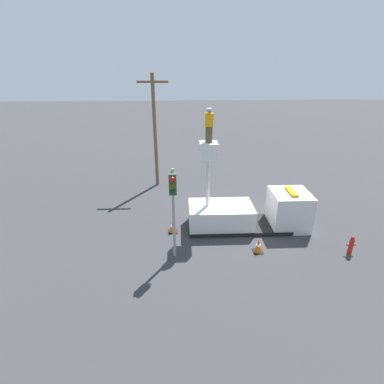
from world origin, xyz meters
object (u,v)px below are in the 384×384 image
(bucket_truck, at_px, (250,213))
(traffic_light_pole, at_px, (173,198))
(worker, at_px, (209,126))
(fire_hydrant, at_px, (351,245))
(traffic_cone_curbside, at_px, (258,246))
(traffic_cone_rear, at_px, (173,227))
(utility_pole, at_px, (155,128))

(bucket_truck, height_order, traffic_light_pole, bucket_truck)
(worker, height_order, fire_hydrant, worker)
(worker, xyz_separation_m, traffic_light_pole, (-1.86, -2.86, -2.71))
(traffic_cone_curbside, bearing_deg, fire_hydrant, -4.34)
(traffic_cone_rear, bearing_deg, traffic_cone_curbside, -25.87)
(bucket_truck, relative_size, traffic_light_pole, 1.48)
(bucket_truck, bearing_deg, fire_hydrant, -32.12)
(worker, distance_m, traffic_light_pole, 4.36)
(bucket_truck, xyz_separation_m, traffic_cone_rear, (-4.49, -0.39, -0.60))
(traffic_light_pole, distance_m, traffic_cone_curbside, 5.24)
(traffic_cone_rear, distance_m, traffic_cone_curbside, 4.93)
(bucket_truck, bearing_deg, worker, 180.00)
(fire_hydrant, xyz_separation_m, traffic_cone_curbside, (-4.65, 0.35, -0.16))
(fire_hydrant, distance_m, traffic_cone_curbside, 4.67)
(bucket_truck, relative_size, fire_hydrant, 6.74)
(traffic_cone_rear, bearing_deg, utility_pole, 100.46)
(worker, relative_size, traffic_cone_rear, 2.52)
(traffic_cone_curbside, bearing_deg, traffic_cone_rear, 154.13)
(bucket_truck, distance_m, traffic_light_pole, 5.73)
(worker, height_order, traffic_cone_curbside, worker)
(fire_hydrant, relative_size, utility_pole, 0.12)
(bucket_truck, bearing_deg, traffic_light_pole, -146.66)
(traffic_light_pole, xyz_separation_m, utility_pole, (-1.47, 9.71, 1.16))
(traffic_light_pole, distance_m, utility_pole, 9.89)
(traffic_cone_curbside, relative_size, utility_pole, 0.09)
(worker, xyz_separation_m, traffic_cone_curbside, (2.43, -2.54, -5.68))
(fire_hydrant, height_order, traffic_cone_curbside, fire_hydrant)
(worker, relative_size, traffic_cone_curbside, 2.39)
(bucket_truck, height_order, worker, worker)
(traffic_cone_rear, xyz_separation_m, utility_pole, (-1.33, 7.23, 4.15))
(worker, distance_m, utility_pole, 7.77)
(worker, bearing_deg, utility_pole, 115.97)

